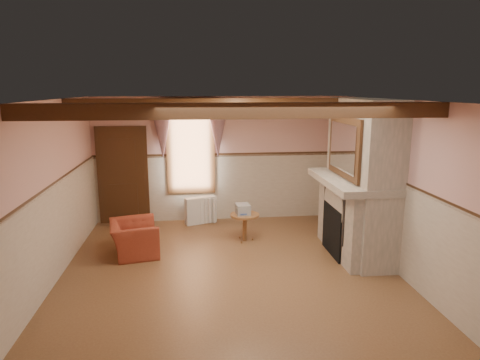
{
  "coord_description": "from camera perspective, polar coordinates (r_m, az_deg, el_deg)",
  "views": [
    {
      "loc": [
        -0.57,
        -6.54,
        2.98
      ],
      "look_at": [
        0.26,
        0.8,
        1.38
      ],
      "focal_mm": 32.0,
      "sensor_mm": 36.0,
      "label": 1
    }
  ],
  "objects": [
    {
      "name": "wall_front",
      "position": [
        3.92,
        2.48,
        -11.61
      ],
      "size": [
        5.5,
        0.02,
        2.8
      ],
      "primitive_type": "cube",
      "color": "#CD978E",
      "rests_on": "floor"
    },
    {
      "name": "window",
      "position": [
        9.6,
        -6.6,
        4.15
      ],
      "size": [
        1.06,
        0.08,
        2.02
      ],
      "primitive_type": "cube",
      "color": "white",
      "rests_on": "wall_back"
    },
    {
      "name": "firebox",
      "position": [
        8.0,
        12.72,
        -6.56
      ],
      "size": [
        0.2,
        0.95,
        0.9
      ],
      "primitive_type": "cube",
      "color": "black",
      "rests_on": "floor"
    },
    {
      "name": "bowl",
      "position": [
        7.87,
        14.63,
        0.68
      ],
      "size": [
        0.36,
        0.36,
        0.09
      ],
      "primitive_type": "imported",
      "color": "brown",
      "rests_on": "mantel"
    },
    {
      "name": "ceiling_beam_back",
      "position": [
        7.76,
        -2.3,
        10.12
      ],
      "size": [
        5.5,
        0.18,
        0.2
      ],
      "primitive_type": "cube",
      "color": "black",
      "rests_on": "ceiling"
    },
    {
      "name": "overmantel_mirror",
      "position": [
        7.67,
        13.67,
        4.29
      ],
      "size": [
        0.06,
        1.44,
        1.04
      ],
      "primitive_type": "cube",
      "color": "silver",
      "rests_on": "fireplace"
    },
    {
      "name": "wall_back",
      "position": [
        9.68,
        -3.01,
        2.79
      ],
      "size": [
        5.5,
        0.02,
        2.8
      ],
      "primitive_type": "cube",
      "color": "#CD978E",
      "rests_on": "floor"
    },
    {
      "name": "window_drapes",
      "position": [
        9.45,
        -6.69,
        7.68
      ],
      "size": [
        1.3,
        0.14,
        1.4
      ],
      "primitive_type": "cube",
      "color": "gray",
      "rests_on": "wall_back"
    },
    {
      "name": "side_table",
      "position": [
        8.51,
        0.63,
        -6.33
      ],
      "size": [
        0.75,
        0.75,
        0.55
      ],
      "primitive_type": "cylinder",
      "rotation": [
        0.0,
        0.0,
        -0.42
      ],
      "color": "brown",
      "rests_on": "floor"
    },
    {
      "name": "ceiling_beam_front",
      "position": [
        5.38,
        -0.39,
        9.21
      ],
      "size": [
        5.5,
        0.18,
        0.2
      ],
      "primitive_type": "cube",
      "color": "black",
      "rests_on": "ceiling"
    },
    {
      "name": "candle_red",
      "position": [
        7.09,
        17.07,
        -0.39
      ],
      "size": [
        0.06,
        0.06,
        0.16
      ],
      "primitive_type": "cylinder",
      "color": "#B12A15",
      "rests_on": "mantel"
    },
    {
      "name": "mantel_clock",
      "position": [
        8.29,
        13.5,
        1.71
      ],
      "size": [
        0.14,
        0.24,
        0.2
      ],
      "primitive_type": "cube",
      "color": "black",
      "rests_on": "mantel"
    },
    {
      "name": "armchair",
      "position": [
        8.06,
        -13.95,
        -7.55
      ],
      "size": [
        0.99,
        1.08,
        0.61
      ],
      "primitive_type": "imported",
      "rotation": [
        0.0,
        0.0,
        1.76
      ],
      "color": "maroon",
      "rests_on": "floor"
    },
    {
      "name": "floor",
      "position": [
        7.21,
        -1.39,
        -12.23
      ],
      "size": [
        5.5,
        6.0,
        0.01
      ],
      "primitive_type": "cube",
      "color": "brown",
      "rests_on": "ground"
    },
    {
      "name": "fireplace",
      "position": [
        7.9,
        15.95,
        0.18
      ],
      "size": [
        0.85,
        2.0,
        2.8
      ],
      "primitive_type": "cube",
      "color": "gray",
      "rests_on": "floor"
    },
    {
      "name": "wall_right",
      "position": [
        7.5,
        19.97,
        -0.71
      ],
      "size": [
        0.02,
        6.0,
        2.8
      ],
      "primitive_type": "cube",
      "color": "#CD978E",
      "rests_on": "floor"
    },
    {
      "name": "wainscot",
      "position": [
        6.93,
        -1.42,
        -6.58
      ],
      "size": [
        5.5,
        6.0,
        1.5
      ],
      "primitive_type": null,
      "color": "#C1B29B",
      "rests_on": "floor"
    },
    {
      "name": "chair_rail",
      "position": [
        6.73,
        -1.46,
        -0.52
      ],
      "size": [
        5.5,
        6.0,
        0.08
      ],
      "primitive_type": null,
      "color": "black",
      "rests_on": "wainscot"
    },
    {
      "name": "ceiling",
      "position": [
        6.57,
        -1.52,
        10.62
      ],
      "size": [
        5.5,
        6.0,
        0.01
      ],
      "primitive_type": "cube",
      "color": "silver",
      "rests_on": "wall_back"
    },
    {
      "name": "book_stack",
      "position": [
        8.4,
        0.37,
        -3.91
      ],
      "size": [
        0.29,
        0.34,
        0.2
      ],
      "primitive_type": "cube",
      "rotation": [
        0.0,
        0.0,
        0.1
      ],
      "color": "#B7AD8C",
      "rests_on": "side_table"
    },
    {
      "name": "oil_lamp",
      "position": [
        8.09,
        14.0,
        1.72
      ],
      "size": [
        0.11,
        0.11,
        0.28
      ],
      "primitive_type": "cylinder",
      "color": "gold",
      "rests_on": "mantel"
    },
    {
      "name": "wall_left",
      "position": [
        7.07,
        -24.26,
        -1.81
      ],
      "size": [
        0.02,
        6.0,
        2.8
      ],
      "primitive_type": "cube",
      "color": "#CD978E",
      "rests_on": "floor"
    },
    {
      "name": "jar_yellow",
      "position": [
        7.54,
        15.58,
        0.27
      ],
      "size": [
        0.06,
        0.06,
        0.12
      ],
      "primitive_type": "cylinder",
      "color": "gold",
      "rests_on": "mantel"
    },
    {
      "name": "door",
      "position": [
        9.79,
        -15.33,
        0.39
      ],
      "size": [
        1.1,
        0.1,
        2.1
      ],
      "primitive_type": "cube",
      "color": "black",
      "rests_on": "floor"
    },
    {
      "name": "radiator",
      "position": [
        9.62,
        -5.26,
        -4.03
      ],
      "size": [
        0.72,
        0.41,
        0.6
      ],
      "primitive_type": "cube",
      "rotation": [
        0.0,
        0.0,
        0.35
      ],
      "color": "silver",
      "rests_on": "floor"
    },
    {
      "name": "mantel",
      "position": [
        7.84,
        14.72,
        -0.13
      ],
      "size": [
        1.05,
        2.05,
        0.12
      ],
      "primitive_type": "cube",
      "color": "gray",
      "rests_on": "fireplace"
    }
  ]
}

